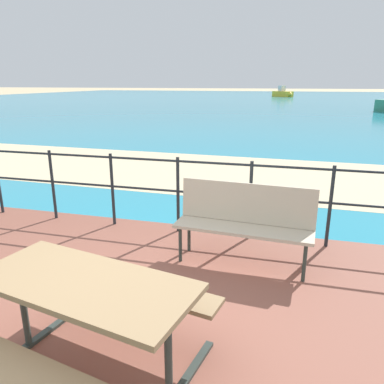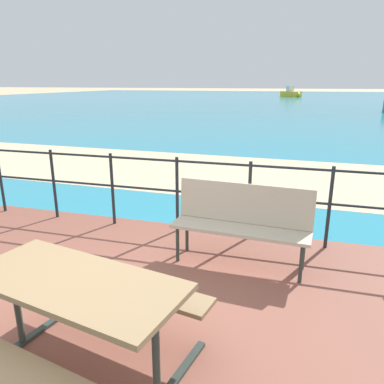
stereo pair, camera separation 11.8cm
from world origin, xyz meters
The scene contains 8 objects.
ground_plane centered at (0.00, 0.00, 0.00)m, with size 240.00×240.00×0.00m, color tan.
patio_paving centered at (0.00, 0.00, 0.03)m, with size 6.40×5.20×0.06m, color brown.
sea_water centered at (0.00, 40.00, 0.01)m, with size 90.00×90.00×0.01m, color teal.
beach_strip centered at (0.00, 6.13, 0.01)m, with size 54.00×4.00×0.01m, color beige.
picnic_table centered at (0.18, -0.32, 0.63)m, with size 1.74×1.57×0.75m.
park_bench centered at (1.00, 1.69, 0.60)m, with size 1.56×0.53×0.92m.
railing_fence centered at (0.00, 2.38, 0.71)m, with size 5.94×0.04×1.05m.
boat_mid centered at (-0.07, 53.48, 0.48)m, with size 3.13×3.29×1.54m.
Camera 1 is at (1.43, -2.22, 2.07)m, focal length 34.46 mm.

